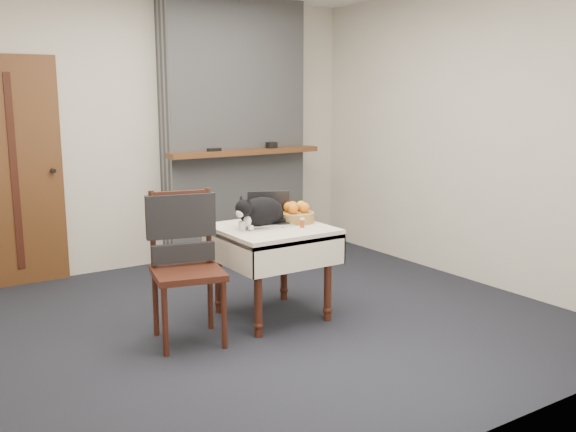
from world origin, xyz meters
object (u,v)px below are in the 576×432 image
Objects in this scene: cream_jar at (242,226)px; fruit_basket at (296,214)px; side_table at (272,241)px; chair at (184,245)px; pill_bottle at (302,223)px; laptop at (270,216)px; cat at (262,212)px; door at (14,173)px.

fruit_basket reaches higher than cream_jar.
side_table is 0.72m from chair.
pill_bottle reaches higher than side_table.
chair is (-0.89, 0.13, -0.08)m from pill_bottle.
cat reaches higher than laptop.
side_table is at bearing -47.74° from cat.
cat is at bearing -54.51° from door.
fruit_basket is 0.97m from chair.
fruit_basket is at bearing 10.07° from side_table.
pill_bottle is at bearing 4.47° from chair.
cat reaches higher than side_table.
laptop reaches higher than fruit_basket.
fruit_basket reaches higher than pill_bottle.
fruit_basket is (0.31, 0.01, -0.05)m from cat.
cat is (1.36, -1.90, -0.19)m from door.
fruit_basket is (0.20, -0.06, 0.00)m from laptop.
pill_bottle is at bearing -40.40° from side_table.
chair reaches higher than pill_bottle.
fruit_basket is at bearing -14.01° from cat.
cream_jar is at bearing 158.50° from pill_bottle.
cream_jar is 0.90× the size of pill_bottle.
cream_jar is at bearing 176.20° from side_table.
laptop is 0.14m from cat.
side_table is 0.21m from laptop.
cream_jar is at bearing 16.66° from chair.
laptop is 1.50× the size of fruit_basket.
cat is at bearing 17.61° from chair.
door reaches higher than pill_bottle.
door reaches higher than side_table.
door is 1.94× the size of chair.
door is 2.44m from side_table.
pill_bottle is 0.90m from chair.
laptop reaches higher than cream_jar.
chair is at bearing -176.53° from fruit_basket.
door is 2.56× the size of side_table.
laptop is at bearing 22.13° from chair.
laptop reaches higher than side_table.
cat is 0.20m from cream_jar.
fruit_basket is at bearing -48.68° from door.
cat is 7.53× the size of pill_bottle.
door is 7.32× the size of fruit_basket.
fruit_basket is (0.08, 0.19, 0.03)m from pill_bottle.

